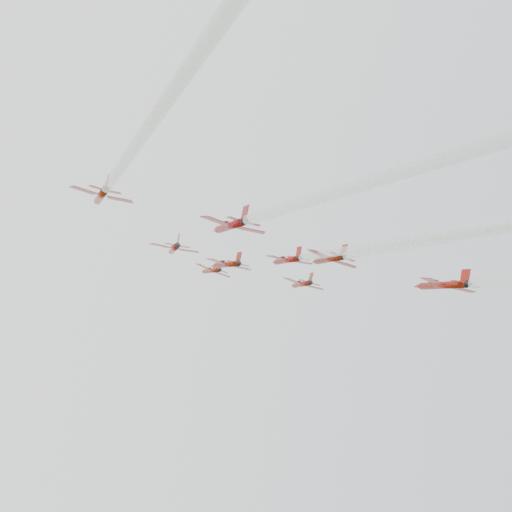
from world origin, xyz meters
name	(u,v)px	position (x,y,z in m)	size (l,w,h in m)	color
jet_lead	(212,270)	(0.29, 26.47, 155.10)	(8.41, 10.85, 6.56)	#A1200F
jet_row2_left	(174,248)	(-12.63, 11.36, 146.80)	(9.35, 12.06, 7.29)	#B31711
jet_row2_center	(226,264)	(-0.97, 14.19, 148.36)	(9.68, 12.49, 7.55)	maroon
jet_row2_right	(301,284)	(15.91, 15.06, 148.83)	(9.05, 11.68, 7.06)	#A11F0F
jet_center	(427,232)	(2.75, -40.89, 118.00)	(8.53, 81.57, 45.54)	#A5130F
jet_rear_farleft	(179,110)	(-31.00, -52.84, 111.43)	(8.84, 84.61, 47.23)	#A01F0F
jet_rear_left	(422,151)	(-12.86, -60.12, 107.43)	(9.89, 94.65, 52.84)	#A40F18
jet_rear_right	(512,226)	(5.56, -50.51, 112.71)	(8.65, 82.75, 46.20)	maroon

